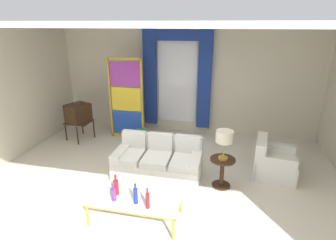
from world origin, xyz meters
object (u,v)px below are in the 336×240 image
at_px(couch_white_long, 159,161).
at_px(peacock_figurine, 140,137).
at_px(coffee_table, 135,199).
at_px(table_lamp_brass, 224,138).
at_px(vintage_tv, 78,114).
at_px(bottle_amber_squat, 114,194).
at_px(armchair_white, 272,162).
at_px(bottle_crystal_tall, 136,195).
at_px(round_side_table, 222,170).
at_px(bottle_ruby_flask, 148,200).
at_px(bottle_blue_decanter, 116,186).
at_px(stained_glass_divider, 126,101).

bearing_deg(couch_white_long, peacock_figurine, 123.16).
distance_m(coffee_table, table_lamp_brass, 1.94).
height_order(couch_white_long, vintage_tv, vintage_tv).
xyz_separation_m(vintage_tv, peacock_figurine, (1.71, -0.00, -0.51)).
distance_m(bottle_amber_squat, peacock_figurine, 3.00).
relative_size(bottle_amber_squat, armchair_white, 0.33).
xyz_separation_m(couch_white_long, table_lamp_brass, (1.30, -0.17, 0.72)).
height_order(couch_white_long, bottle_crystal_tall, couch_white_long).
bearing_deg(round_side_table, vintage_tv, 158.84).
bearing_deg(peacock_figurine, vintage_tv, 179.99).
xyz_separation_m(bottle_ruby_flask, round_side_table, (1.04, 1.49, -0.19)).
relative_size(vintage_tv, peacock_figurine, 2.24).
distance_m(coffee_table, bottle_blue_decanter, 0.37).
distance_m(bottle_amber_squat, stained_glass_divider, 3.53).
height_order(vintage_tv, peacock_figurine, vintage_tv).
xyz_separation_m(couch_white_long, coffee_table, (-0.01, -1.44, 0.07)).
relative_size(peacock_figurine, round_side_table, 1.01).
bearing_deg(coffee_table, table_lamp_brass, 44.19).
bearing_deg(stained_glass_divider, coffee_table, -67.11).
xyz_separation_m(couch_white_long, bottle_amber_squat, (-0.31, -1.59, 0.23)).
distance_m(coffee_table, peacock_figurine, 2.92).
xyz_separation_m(vintage_tv, round_side_table, (3.89, -1.50, -0.37)).
distance_m(bottle_ruby_flask, round_side_table, 1.82).
height_order(bottle_ruby_flask, table_lamp_brass, table_lamp_brass).
xyz_separation_m(bottle_blue_decanter, stained_glass_divider, (-1.02, 3.17, 0.50)).
xyz_separation_m(coffee_table, stained_glass_divider, (-1.34, 3.18, 0.68)).
xyz_separation_m(couch_white_long, round_side_table, (1.30, -0.17, 0.05)).
distance_m(stained_glass_divider, peacock_figurine, 1.05).
xyz_separation_m(bottle_blue_decanter, vintage_tv, (-2.25, 2.77, 0.17)).
distance_m(peacock_figurine, table_lamp_brass, 2.77).
xyz_separation_m(bottle_crystal_tall, round_side_table, (1.25, 1.41, -0.20)).
bearing_deg(coffee_table, couch_white_long, 89.64).
bearing_deg(bottle_ruby_flask, vintage_tv, 133.58).
distance_m(vintage_tv, table_lamp_brass, 4.18).
xyz_separation_m(peacock_figurine, round_side_table, (2.18, -1.50, 0.14)).
bearing_deg(peacock_figurine, round_side_table, -34.64).
bearing_deg(bottle_amber_squat, round_side_table, 41.50).
distance_m(coffee_table, vintage_tv, 3.80).
bearing_deg(round_side_table, couch_white_long, 172.64).
distance_m(bottle_crystal_tall, bottle_ruby_flask, 0.22).
distance_m(couch_white_long, bottle_amber_squat, 1.64).
distance_m(couch_white_long, bottle_ruby_flask, 1.69).
bearing_deg(bottle_amber_squat, coffee_table, 26.45).
xyz_separation_m(bottle_ruby_flask, stained_glass_divider, (-1.62, 3.39, 0.51)).
bearing_deg(bottle_ruby_flask, stained_glass_divider, 115.47).
height_order(couch_white_long, stained_glass_divider, stained_glass_divider).
xyz_separation_m(bottle_amber_squat, table_lamp_brass, (1.61, 1.42, 0.50)).
bearing_deg(bottle_crystal_tall, coffee_table, 113.27).
relative_size(bottle_blue_decanter, bottle_crystal_tall, 1.03).
relative_size(coffee_table, bottle_blue_decanter, 4.02).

